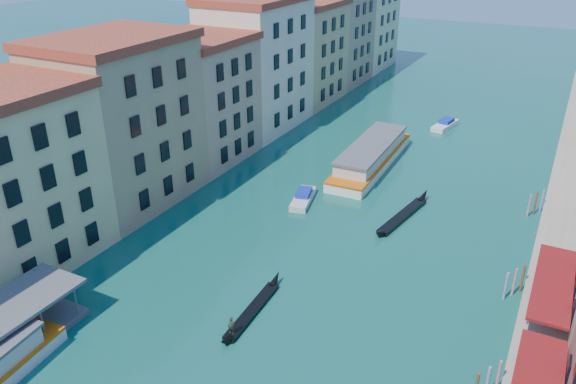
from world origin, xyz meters
name	(u,v)px	position (x,y,z in m)	size (l,w,h in m)	color
left_bank_palazzos	(236,77)	(-26.00, 64.68, 9.71)	(12.80, 128.40, 21.00)	beige
quay	(565,192)	(22.00, 65.00, 0.50)	(4.00, 140.00, 1.00)	gray
mooring_poles_right	(493,360)	(19.10, 28.80, 1.30)	(1.44, 54.24, 3.20)	brown
vaporetto_far	(371,155)	(-3.05, 63.25, 1.51)	(5.67, 22.70, 3.36)	white
gondola_fore	(252,309)	(-0.87, 26.72, 0.38)	(1.47, 11.31, 2.25)	black
gondola_far	(404,214)	(5.70, 50.18, 0.39)	(3.26, 13.48, 1.92)	black
motorboat_mid	(303,197)	(-6.56, 48.58, 0.51)	(3.38, 6.64, 1.32)	silver
motorboat_far	(445,124)	(2.44, 84.47, 0.54)	(3.30, 6.97, 1.39)	white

